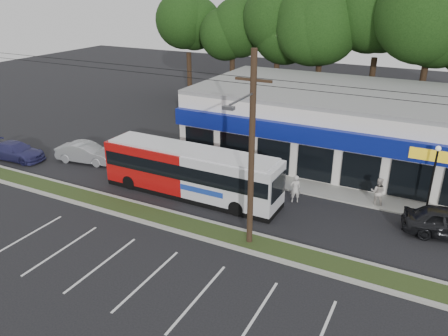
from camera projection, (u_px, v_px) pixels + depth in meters
ground at (191, 238)px, 23.44m from camera, size 120.00×120.00×0.00m
grass_strip at (200, 228)px, 24.23m from camera, size 40.00×1.60×0.12m
curb_south at (192, 236)px, 23.53m from camera, size 40.00×0.25×0.14m
curb_north at (207, 221)px, 24.93m from camera, size 40.00×0.25×0.14m
sidewalk at (327, 191)px, 28.68m from camera, size 32.00×2.20×0.10m
strip_mall at (361, 126)px, 33.12m from camera, size 25.00×12.55×5.30m
utility_pole at (248, 146)px, 20.90m from camera, size 50.00×2.77×10.00m
lamp_post at (434, 172)px, 24.97m from camera, size 0.30×0.30×4.25m
tree_line at (374, 34)px, 39.78m from camera, size 46.76×6.76×11.83m
metrobus at (191, 171)px, 27.60m from camera, size 11.85×2.58×3.18m
car_silver at (86, 153)px, 33.22m from camera, size 4.79×2.35×1.51m
car_blue at (16, 151)px, 33.73m from camera, size 4.84×2.30×1.36m
pedestrian_a at (295, 189)px, 26.99m from camera, size 0.79×0.71×1.81m
pedestrian_b at (378, 192)px, 26.58m from camera, size 0.93×0.75×1.83m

